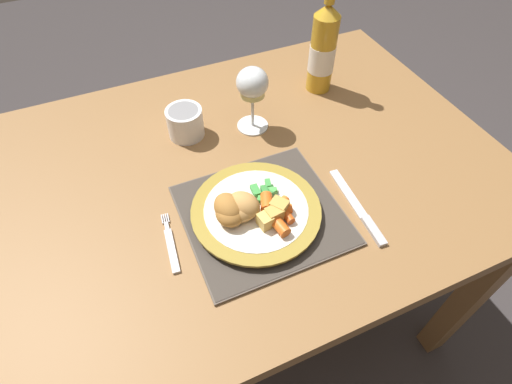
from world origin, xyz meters
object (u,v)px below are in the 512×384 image
object	(u,v)px
fork	(171,246)
table_knife	(361,212)
dinner_plate	(256,211)
drinking_cup	(185,122)
wine_glass	(252,86)
dining_table	(250,194)
bottle	(323,49)

from	to	relation	value
fork	table_knife	xyz separation A→B (m)	(0.37, -0.07, 0.00)
dinner_plate	drinking_cup	size ratio (longest dim) A/B	3.02
fork	wine_glass	distance (m)	0.39
drinking_cup	dining_table	bearing A→B (deg)	-57.59
table_knife	drinking_cup	world-z (taller)	drinking_cup
dinner_plate	drinking_cup	distance (m)	0.30
table_knife	wine_glass	world-z (taller)	wine_glass
bottle	fork	bearing A→B (deg)	-146.36
fork	table_knife	size ratio (longest dim) A/B	0.67
dining_table	bottle	xyz separation A→B (m)	(0.28, 0.19, 0.22)
dining_table	drinking_cup	xyz separation A→B (m)	(-0.10, 0.15, 0.14)
fork	drinking_cup	xyz separation A→B (m)	(0.12, 0.29, 0.03)
dining_table	fork	xyz separation A→B (m)	(-0.22, -0.14, 0.11)
dining_table	table_knife	distance (m)	0.28
table_knife	drinking_cup	bearing A→B (deg)	123.92
wine_glass	drinking_cup	size ratio (longest dim) A/B	1.89
dining_table	fork	distance (m)	0.28
dinner_plate	fork	distance (m)	0.17
dinner_plate	table_knife	xyz separation A→B (m)	(0.19, -0.08, -0.01)
dining_table	drinking_cup	world-z (taller)	drinking_cup
dinner_plate	wine_glass	distance (m)	0.29
wine_glass	bottle	world-z (taller)	bottle
bottle	dinner_plate	bearing A→B (deg)	-134.57
fork	dining_table	bearing A→B (deg)	32.92
fork	wine_glass	xyz separation A→B (m)	(0.28, 0.26, 0.11)
bottle	table_knife	bearing A→B (deg)	-107.82
dinner_plate	wine_glass	world-z (taller)	wine_glass
dinner_plate	fork	xyz separation A→B (m)	(-0.17, -0.00, -0.01)
dinner_plate	fork	world-z (taller)	dinner_plate
dining_table	dinner_plate	world-z (taller)	dinner_plate
table_knife	dinner_plate	bearing A→B (deg)	158.67
dining_table	wine_glass	world-z (taller)	wine_glass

